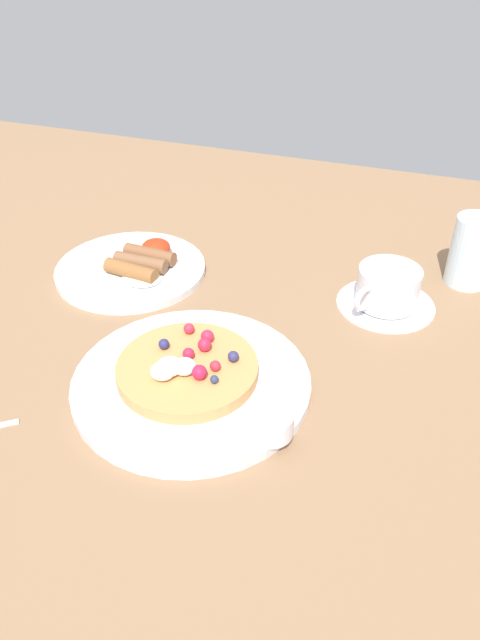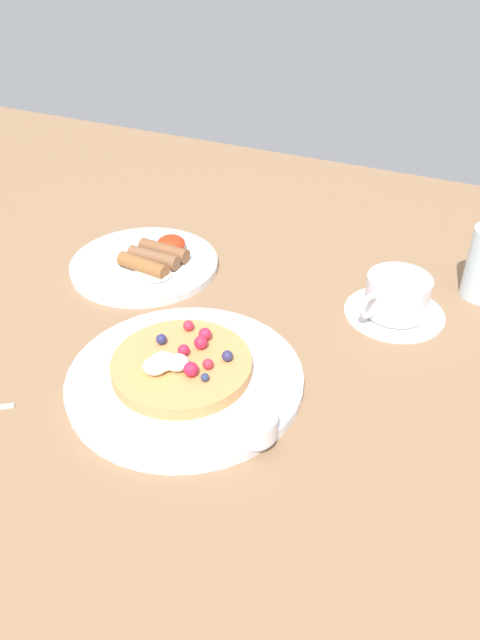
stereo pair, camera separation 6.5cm
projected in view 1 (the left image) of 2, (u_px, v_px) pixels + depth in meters
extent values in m
cube|color=#896648|center=(192.00, 358.00, 0.81)|extent=(2.07, 1.43, 0.03)
cylinder|color=white|center=(192.00, 382.00, 0.74)|extent=(0.29, 0.29, 0.01)
cylinder|color=tan|center=(187.00, 369.00, 0.74)|extent=(0.17, 0.17, 0.02)
sphere|color=navy|center=(233.00, 356.00, 0.73)|extent=(0.01, 0.01, 0.01)
sphere|color=#C52A40|center=(187.00, 328.00, 0.78)|extent=(0.01, 0.01, 0.01)
sphere|color=#C02A3C|center=(215.00, 366.00, 0.72)|extent=(0.01, 0.01, 0.01)
sphere|color=#CA2241|center=(204.00, 345.00, 0.75)|extent=(0.02, 0.02, 0.02)
sphere|color=#C82443|center=(207.00, 336.00, 0.76)|extent=(0.02, 0.02, 0.02)
sphere|color=navy|center=(164.00, 344.00, 0.75)|extent=(0.01, 0.01, 0.01)
sphere|color=navy|center=(214.00, 379.00, 0.70)|extent=(0.01, 0.01, 0.01)
sphere|color=#C0203E|center=(188.00, 354.00, 0.74)|extent=(0.01, 0.01, 0.01)
sphere|color=#C41E42|center=(199.00, 372.00, 0.70)|extent=(0.02, 0.02, 0.02)
ellipsoid|color=white|center=(169.00, 366.00, 0.71)|extent=(0.03, 0.03, 0.02)
ellipsoid|color=white|center=(184.00, 366.00, 0.71)|extent=(0.03, 0.03, 0.02)
ellipsoid|color=white|center=(163.00, 371.00, 0.71)|extent=(0.03, 0.03, 0.02)
cylinder|color=white|center=(271.00, 423.00, 0.65)|extent=(0.05, 0.05, 0.03)
cylinder|color=#643007|center=(271.00, 419.00, 0.65)|extent=(0.04, 0.04, 0.00)
cylinder|color=silver|center=(131.00, 270.00, 0.96)|extent=(0.23, 0.23, 0.01)
cylinder|color=brown|center=(150.00, 255.00, 0.96)|extent=(0.09, 0.03, 0.02)
cylinder|color=brown|center=(141.00, 263.00, 0.94)|extent=(0.08, 0.02, 0.02)
cylinder|color=brown|center=(131.00, 271.00, 0.92)|extent=(0.09, 0.03, 0.02)
ellipsoid|color=white|center=(142.00, 278.00, 0.92)|extent=(0.06, 0.05, 0.01)
sphere|color=yellow|center=(141.00, 276.00, 0.92)|extent=(0.02, 0.02, 0.02)
ellipsoid|color=red|center=(156.00, 248.00, 0.98)|extent=(0.05, 0.05, 0.03)
cylinder|color=white|center=(385.00, 304.00, 0.88)|extent=(0.14, 0.14, 0.01)
cylinder|color=white|center=(388.00, 286.00, 0.87)|extent=(0.09, 0.09, 0.05)
torus|color=white|center=(364.00, 299.00, 0.84)|extent=(0.03, 0.04, 0.04)
cylinder|color=olive|center=(390.00, 276.00, 0.86)|extent=(0.08, 0.08, 0.00)
cylinder|color=silver|center=(472.00, 251.00, 0.91)|extent=(0.06, 0.06, 0.11)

